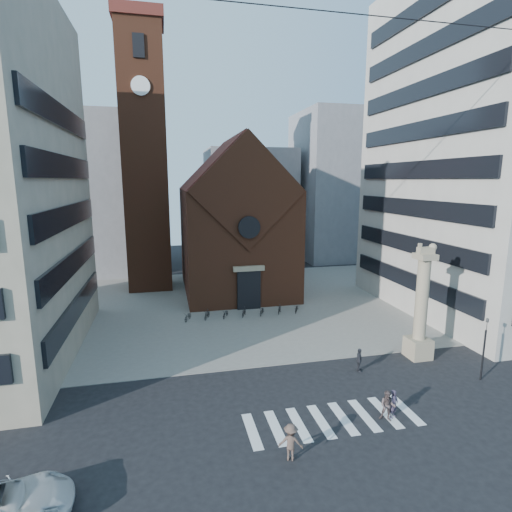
% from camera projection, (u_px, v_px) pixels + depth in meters
% --- Properties ---
extents(ground, '(120.00, 120.00, 0.00)m').
position_uv_depth(ground, '(304.00, 393.00, 24.86)').
color(ground, black).
rests_on(ground, ground).
extents(piazza, '(46.00, 30.00, 0.05)m').
position_uv_depth(piazza, '(245.00, 303.00, 43.05)').
color(piazza, gray).
rests_on(piazza, ground).
extents(zebra_crossing, '(10.20, 3.20, 0.01)m').
position_uv_depth(zebra_crossing, '(332.00, 420.00, 22.11)').
color(zebra_crossing, white).
rests_on(zebra_crossing, ground).
extents(church, '(12.00, 16.65, 18.00)m').
position_uv_depth(church, '(235.00, 224.00, 47.34)').
color(church, brown).
rests_on(church, ground).
extents(campanile, '(5.50, 5.50, 31.20)m').
position_uv_depth(campanile, '(145.00, 157.00, 46.53)').
color(campanile, brown).
rests_on(campanile, ground).
extents(building_right, '(18.00, 22.00, 32.00)m').
position_uv_depth(building_right, '(501.00, 149.00, 38.60)').
color(building_right, '#B7B2A6').
rests_on(building_right, ground).
extents(bg_block_left, '(16.00, 14.00, 22.00)m').
position_uv_depth(bg_block_left, '(78.00, 195.00, 56.73)').
color(bg_block_left, gray).
rests_on(bg_block_left, ground).
extents(bg_block_mid, '(14.00, 12.00, 18.00)m').
position_uv_depth(bg_block_mid, '(249.00, 204.00, 67.58)').
color(bg_block_mid, gray).
rests_on(bg_block_mid, ground).
extents(bg_block_right, '(16.00, 14.00, 24.00)m').
position_uv_depth(bg_block_right, '(345.00, 186.00, 67.64)').
color(bg_block_right, gray).
rests_on(bg_block_right, ground).
extents(lion_column, '(1.63, 1.60, 8.68)m').
position_uv_depth(lion_column, '(421.00, 313.00, 29.27)').
color(lion_column, gray).
rests_on(lion_column, ground).
extents(traffic_light, '(0.13, 0.16, 4.30)m').
position_uv_depth(traffic_light, '(484.00, 348.00, 26.10)').
color(traffic_light, black).
rests_on(traffic_light, ground).
extents(pedestrian_0, '(0.71, 0.63, 1.62)m').
position_uv_depth(pedestrian_0, '(394.00, 404.00, 22.21)').
color(pedestrian_0, '#393043').
rests_on(pedestrian_0, ground).
extents(pedestrian_1, '(1.07, 1.03, 1.73)m').
position_uv_depth(pedestrian_1, '(388.00, 406.00, 21.91)').
color(pedestrian_1, '#524242').
rests_on(pedestrian_1, ground).
extents(pedestrian_2, '(0.73, 1.06, 1.68)m').
position_uv_depth(pedestrian_2, '(359.00, 360.00, 27.54)').
color(pedestrian_2, '#26282E').
rests_on(pedestrian_2, ground).
extents(pedestrian_3, '(1.34, 1.05, 1.82)m').
position_uv_depth(pedestrian_3, '(291.00, 442.00, 18.82)').
color(pedestrian_3, brown).
rests_on(pedestrian_3, ground).
extents(scooter_0, '(1.11, 1.60, 0.80)m').
position_uv_depth(scooter_0, '(188.00, 316.00, 37.54)').
color(scooter_0, black).
rests_on(scooter_0, piazza).
extents(scooter_1, '(0.99, 1.51, 0.89)m').
position_uv_depth(scooter_1, '(207.00, 314.00, 37.92)').
color(scooter_1, black).
rests_on(scooter_1, piazza).
extents(scooter_2, '(1.11, 1.60, 0.80)m').
position_uv_depth(scooter_2, '(226.00, 314.00, 38.32)').
color(scooter_2, black).
rests_on(scooter_2, piazza).
extents(scooter_3, '(0.99, 1.51, 0.89)m').
position_uv_depth(scooter_3, '(244.00, 312.00, 38.71)').
color(scooter_3, black).
rests_on(scooter_3, piazza).
extents(scooter_4, '(1.11, 1.60, 0.80)m').
position_uv_depth(scooter_4, '(262.00, 311.00, 39.11)').
color(scooter_4, black).
rests_on(scooter_4, piazza).
extents(scooter_5, '(0.99, 1.51, 0.89)m').
position_uv_depth(scooter_5, '(279.00, 309.00, 39.49)').
color(scooter_5, black).
rests_on(scooter_5, piazza).
extents(scooter_6, '(1.11, 1.60, 0.80)m').
position_uv_depth(scooter_6, '(297.00, 308.00, 39.89)').
color(scooter_6, black).
rests_on(scooter_6, piazza).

